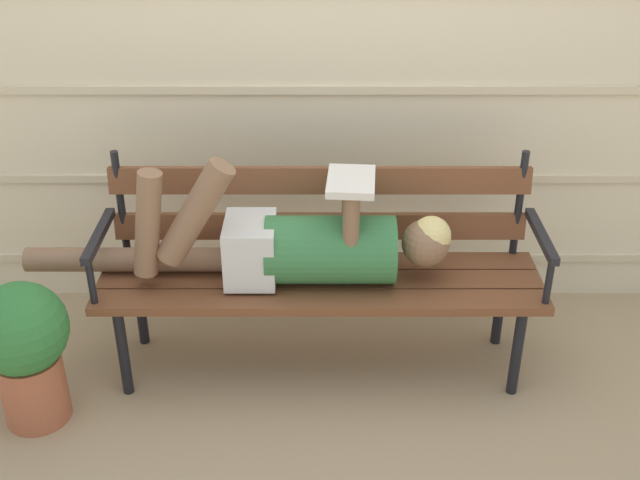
% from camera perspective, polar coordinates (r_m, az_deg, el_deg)
% --- Properties ---
extents(ground_plane, '(12.00, 12.00, 0.00)m').
position_cam_1_polar(ground_plane, '(3.39, -0.00, -9.85)').
color(ground_plane, tan).
extents(house_siding, '(4.49, 0.08, 2.50)m').
position_cam_1_polar(house_siding, '(3.43, 0.00, 14.23)').
color(house_siding, beige).
rests_on(house_siding, ground).
extents(park_bench, '(1.79, 0.46, 0.91)m').
position_cam_1_polar(park_bench, '(3.23, 0.00, -1.38)').
color(park_bench, brown).
rests_on(park_bench, ground).
extents(reclining_person, '(1.71, 0.27, 0.55)m').
position_cam_1_polar(reclining_person, '(3.12, -1.89, -0.29)').
color(reclining_person, '#33703D').
extents(potted_plant, '(0.35, 0.35, 0.60)m').
position_cam_1_polar(potted_plant, '(3.19, -20.48, -7.16)').
color(potted_plant, '#AD5B3D').
rests_on(potted_plant, ground).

